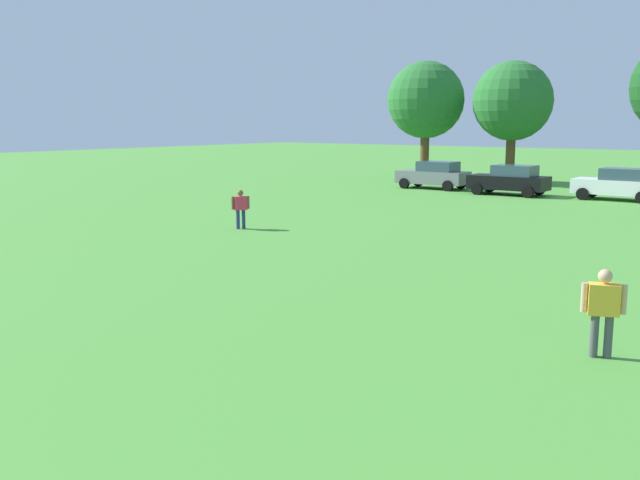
# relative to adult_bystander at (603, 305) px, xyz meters

# --- Properties ---
(ground_plane) EXTENTS (160.00, 160.00, 0.00)m
(ground_plane) POSITION_rel_adult_bystander_xyz_m (-5.79, 16.74, -0.93)
(ground_plane) COLOR #4C9338
(adult_bystander) EXTENTS (0.71, 0.46, 1.58)m
(adult_bystander) POSITION_rel_adult_bystander_xyz_m (0.00, 0.00, 0.00)
(adult_bystander) COLOR #4C4C51
(adult_bystander) RESTS_ON ground
(bystander_midfield) EXTENTS (0.50, 0.62, 1.50)m
(bystander_midfield) POSITION_rel_adult_bystander_xyz_m (-15.29, 7.47, -0.05)
(bystander_midfield) COLOR navy
(bystander_midfield) RESTS_ON ground
(parked_car_gray_0) EXTENTS (4.30, 2.02, 1.68)m
(parked_car_gray_0) POSITION_rel_adult_bystander_xyz_m (-16.84, 26.57, -0.08)
(parked_car_gray_0) COLOR slate
(parked_car_gray_0) RESTS_ON ground
(parked_car_black_1) EXTENTS (4.30, 2.02, 1.68)m
(parked_car_black_1) POSITION_rel_adult_bystander_xyz_m (-11.69, 25.70, -0.08)
(parked_car_black_1) COLOR black
(parked_car_black_1) RESTS_ON ground
(parked_car_white_2) EXTENTS (4.30, 2.02, 1.68)m
(parked_car_white_2) POSITION_rel_adult_bystander_xyz_m (-6.10, 26.46, -0.08)
(parked_car_white_2) COLOR white
(parked_car_white_2) RESTS_ON ground
(tree_far_left) EXTENTS (5.22, 5.22, 8.13)m
(tree_far_left) POSITION_rel_adult_bystander_xyz_m (-20.08, 31.44, 4.55)
(tree_far_left) COLOR brown
(tree_far_left) RESTS_ON ground
(tree_center) EXTENTS (5.07, 5.07, 7.90)m
(tree_center) POSITION_rel_adult_bystander_xyz_m (-14.18, 32.01, 4.40)
(tree_center) COLOR brown
(tree_center) RESTS_ON ground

